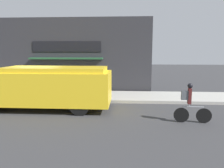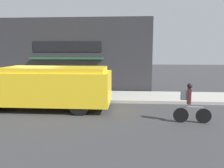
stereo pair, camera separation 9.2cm
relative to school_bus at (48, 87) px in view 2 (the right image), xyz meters
The scene contains 5 objects.
ground_plane 2.11m from the school_bus, 128.30° to the left, with size 70.00×70.00×0.00m, color #38383A.
sidewalk 3.22m from the school_bus, 111.43° to the left, with size 28.00×2.86×0.16m.
storefront 4.85m from the school_bus, 103.51° to the left, with size 13.27×0.74×5.06m.
school_bus is the anchor object (origin of this frame).
cyclist 6.57m from the school_bus, 14.52° to the right, with size 1.47×0.21×1.60m.
Camera 2 is at (5.01, -11.65, 2.85)m, focal length 35.00 mm.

